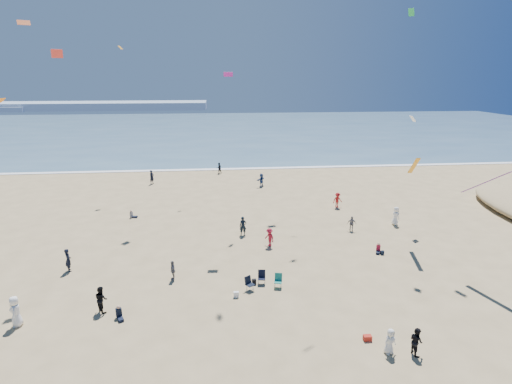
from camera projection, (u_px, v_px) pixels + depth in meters
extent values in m
plane|color=tan|center=(233.00, 363.00, 20.77)|extent=(220.00, 220.00, 0.00)
cube|color=#476B84|center=(218.00, 129.00, 111.52)|extent=(220.00, 100.00, 0.06)
cube|color=white|center=(221.00, 169.00, 63.75)|extent=(220.00, 1.20, 0.08)
cube|color=#7A8EA8|center=(82.00, 106.00, 177.11)|extent=(110.00, 20.00, 3.20)
imported|color=black|center=(219.00, 168.00, 60.96)|extent=(1.00, 0.90, 1.68)
imported|color=black|center=(416.00, 341.00, 21.26)|extent=(0.69, 0.84, 1.57)
imported|color=maroon|center=(269.00, 237.00, 34.84)|extent=(1.09, 1.22, 1.64)
imported|color=#A71719|center=(337.00, 200.00, 45.14)|extent=(1.23, 0.89, 1.72)
imported|color=white|center=(396.00, 216.00, 39.80)|extent=(0.79, 1.03, 1.88)
imported|color=black|center=(68.00, 260.00, 30.34)|extent=(0.73, 0.80, 1.82)
imported|color=#2F4B82|center=(261.00, 180.00, 53.77)|extent=(1.48, 1.60, 1.79)
imported|color=black|center=(101.00, 299.00, 25.12)|extent=(1.04, 1.06, 1.72)
imported|color=white|center=(16.00, 311.00, 23.66)|extent=(0.82, 1.05, 1.91)
imported|color=slate|center=(352.00, 224.00, 38.35)|extent=(0.92, 0.62, 1.45)
imported|color=white|center=(390.00, 341.00, 21.33)|extent=(0.83, 0.68, 1.46)
imported|color=black|center=(152.00, 177.00, 54.96)|extent=(0.79, 0.84, 1.94)
imported|color=slate|center=(173.00, 270.00, 29.09)|extent=(0.42, 0.89, 1.49)
imported|color=black|center=(243.00, 226.00, 37.23)|extent=(0.66, 0.43, 1.80)
cube|color=white|center=(236.00, 294.00, 26.91)|extent=(0.35, 0.20, 0.40)
cube|color=black|center=(254.00, 282.00, 28.60)|extent=(0.30, 0.22, 0.38)
cube|color=#AF2419|center=(367.00, 338.00, 22.53)|extent=(0.45, 0.30, 0.30)
cube|color=black|center=(382.00, 253.00, 33.34)|extent=(0.28, 0.18, 0.34)
cube|color=orange|center=(120.00, 48.00, 48.38)|extent=(0.55, 0.62, 0.42)
cube|color=red|center=(57.00, 54.00, 27.99)|extent=(0.78, 0.51, 0.58)
cube|color=green|center=(411.00, 12.00, 32.17)|extent=(0.50, 0.53, 0.58)
cube|color=orange|center=(24.00, 23.00, 28.55)|extent=(0.90, 0.66, 0.36)
cube|color=#89198C|center=(228.00, 74.00, 33.79)|extent=(0.80, 0.36, 0.38)
cube|color=orange|center=(0.00, 100.00, 31.00)|extent=(0.67, 0.91, 0.36)
cube|color=white|center=(413.00, 119.00, 38.42)|extent=(0.53, 0.63, 0.58)
cube|color=#6E2595|center=(485.00, 182.00, 28.22)|extent=(0.35, 3.14, 2.21)
cube|color=orange|center=(414.00, 166.00, 33.82)|extent=(0.35, 2.64, 1.87)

